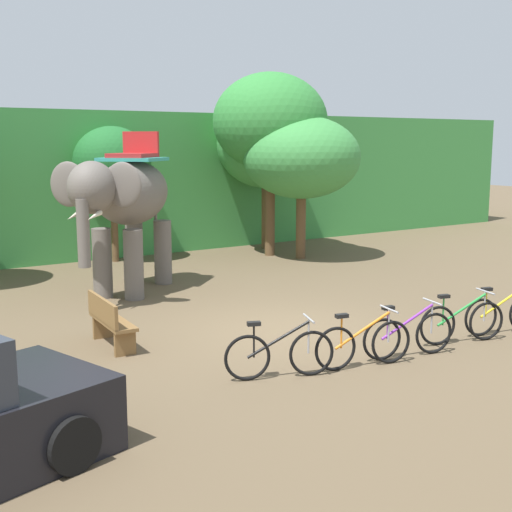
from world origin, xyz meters
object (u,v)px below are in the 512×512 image
object	(u,v)px
bike_purple	(408,334)
bike_black	(279,354)
wooden_bench	(109,320)
bike_yellow	(503,313)
tree_center_right	(266,145)
tree_left	(302,158)
tree_far_left	(112,162)
bike_green	(462,322)
elephant	(126,200)
bike_orange	(363,344)
tree_right	(270,122)

from	to	relation	value
bike_purple	bike_black	bearing A→B (deg)	172.01
bike_purple	wooden_bench	world-z (taller)	bike_purple
bike_black	bike_purple	bearing A→B (deg)	-7.99
bike_black	bike_yellow	world-z (taller)	same
wooden_bench	bike_purple	bearing A→B (deg)	-39.68
tree_center_right	bike_black	xyz separation A→B (m)	(-6.94, -10.60, -3.05)
tree_left	bike_yellow	xyz separation A→B (m)	(-1.86, -8.70, -2.68)
tree_center_right	bike_purple	xyz separation A→B (m)	(-4.57, -10.93, -3.05)
bike_yellow	wooden_bench	world-z (taller)	bike_yellow
tree_far_left	bike_green	size ratio (longest dim) A/B	2.40
bike_yellow	elephant	bearing A→B (deg)	122.33
bike_black	wooden_bench	world-z (taller)	bike_black
bike_orange	bike_yellow	size ratio (longest dim) A/B	1.00
elephant	wooden_bench	size ratio (longest dim) A/B	2.48
elephant	bike_orange	distance (m)	7.36
bike_black	bike_green	distance (m)	3.78
tree_right	bike_black	xyz separation A→B (m)	(-6.28, -9.40, -3.74)
wooden_bench	tree_left	bearing A→B (deg)	33.45
tree_far_left	bike_purple	distance (m)	11.64
tree_far_left	bike_orange	bearing A→B (deg)	-91.93
tree_far_left	bike_yellow	world-z (taller)	tree_far_left
bike_black	tree_far_left	bearing A→B (deg)	80.79
bike_orange	bike_purple	xyz separation A→B (m)	(0.97, -0.02, 0.00)
elephant	bike_black	size ratio (longest dim) A/B	2.33
bike_green	wooden_bench	distance (m)	6.21
tree_left	bike_purple	world-z (taller)	tree_left
tree_far_left	bike_yellow	size ratio (longest dim) A/B	2.38
tree_left	elephant	bearing A→B (deg)	-165.37
tree_far_left	wooden_bench	xyz separation A→B (m)	(-3.34, -8.08, -2.47)
bike_purple	wooden_bench	size ratio (longest dim) A/B	1.10
tree_center_right	bike_orange	xyz separation A→B (m)	(-5.54, -10.91, -3.05)
tree_left	bike_yellow	world-z (taller)	tree_left
bike_purple	bike_yellow	size ratio (longest dim) A/B	1.00
tree_far_left	bike_black	distance (m)	11.44
tree_right	wooden_bench	world-z (taller)	tree_right
tree_right	bike_green	size ratio (longest dim) A/B	3.39
tree_far_left	bike_yellow	bearing A→B (deg)	-74.68
elephant	bike_yellow	world-z (taller)	elephant
tree_far_left	bike_orange	size ratio (longest dim) A/B	2.37
bike_black	bike_purple	xyz separation A→B (m)	(2.37, -0.33, 0.00)
tree_far_left	bike_black	bearing A→B (deg)	-99.21
tree_right	bike_green	bearing A→B (deg)	-104.55
tree_far_left	bike_yellow	xyz separation A→B (m)	(3.10, -11.31, -2.56)
bike_green	wooden_bench	bearing A→B (deg)	148.93
bike_orange	tree_left	bearing A→B (deg)	58.51
tree_right	bike_yellow	size ratio (longest dim) A/B	3.36
bike_black	bike_green	size ratio (longest dim) A/B	0.98
bike_black	bike_yellow	xyz separation A→B (m)	(4.88, -0.30, 0.00)
bike_purple	tree_left	bearing A→B (deg)	63.42
bike_green	wooden_bench	world-z (taller)	bike_green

